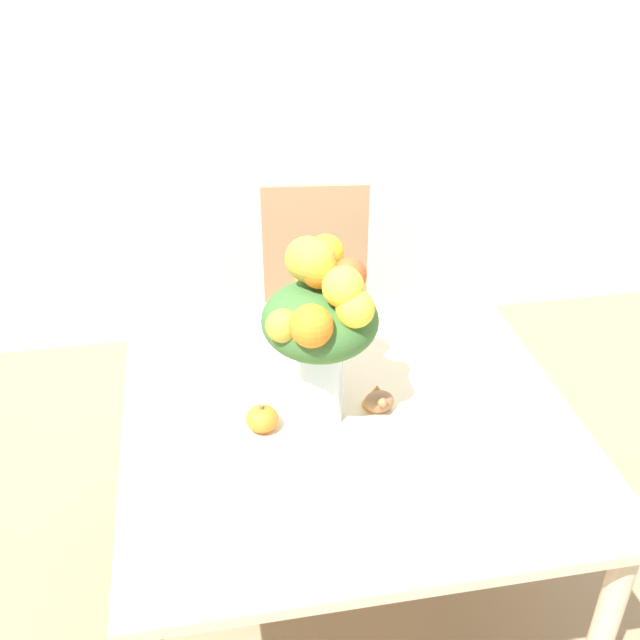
{
  "coord_description": "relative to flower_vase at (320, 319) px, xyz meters",
  "views": [
    {
      "loc": [
        -0.34,
        -1.49,
        1.94
      ],
      "look_at": [
        -0.08,
        -0.02,
        1.01
      ],
      "focal_mm": 42.0,
      "sensor_mm": 36.0,
      "label": 1
    }
  ],
  "objects": [
    {
      "name": "dining_table",
      "position": [
        0.07,
        0.02,
        -0.38
      ],
      "size": [
        1.14,
        1.15,
        0.72
      ],
      "color": "beige",
      "rests_on": "ground_plane"
    },
    {
      "name": "wall_back",
      "position": [
        0.07,
        1.62,
        0.33
      ],
      "size": [
        8.0,
        0.06,
        2.7
      ],
      "color": "silver",
      "rests_on": "ground_plane"
    },
    {
      "name": "dining_chair_near_window",
      "position": [
        0.16,
        0.92,
        -0.54
      ],
      "size": [
        0.47,
        0.47,
        0.93
      ],
      "rotation": [
        0.0,
        0.0,
        -0.12
      ],
      "color": "#9E7A56",
      "rests_on": "ground_plane"
    },
    {
      "name": "ground_plane",
      "position": [
        0.07,
        0.02,
        -1.02
      ],
      "size": [
        12.0,
        12.0,
        0.0
      ],
      "primitive_type": "plane",
      "color": "#8E7556"
    },
    {
      "name": "turkey_figurine",
      "position": [
        0.15,
        0.01,
        -0.26
      ],
      "size": [
        0.08,
        0.1,
        0.06
      ],
      "color": "#936642",
      "rests_on": "dining_table"
    },
    {
      "name": "flower_vase",
      "position": [
        0.0,
        0.0,
        0.0
      ],
      "size": [
        0.28,
        0.33,
        0.49
      ],
      "color": "silver",
      "rests_on": "dining_table"
    },
    {
      "name": "pumpkin",
      "position": [
        -0.15,
        -0.02,
        -0.26
      ],
      "size": [
        0.08,
        0.08,
        0.07
      ],
      "color": "orange",
      "rests_on": "dining_table"
    }
  ]
}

